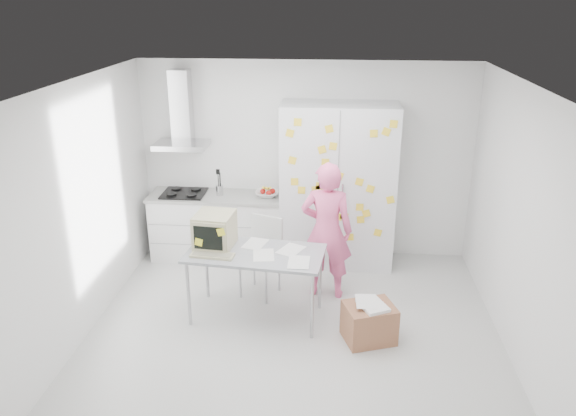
# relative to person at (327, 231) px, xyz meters

# --- Properties ---
(floor) EXTENTS (4.50, 4.00, 0.02)m
(floor) POSITION_rel_person_xyz_m (-0.33, -0.75, -0.86)
(floor) COLOR silver
(floor) RESTS_ON ground
(walls) EXTENTS (4.52, 4.01, 2.70)m
(walls) POSITION_rel_person_xyz_m (-0.33, -0.03, 0.50)
(walls) COLOR white
(walls) RESTS_ON ground
(ceiling) EXTENTS (4.50, 4.00, 0.02)m
(ceiling) POSITION_rel_person_xyz_m (-0.33, -0.75, 1.85)
(ceiling) COLOR white
(ceiling) RESTS_ON walls
(counter_run) EXTENTS (1.84, 0.63, 1.28)m
(counter_run) POSITION_rel_person_xyz_m (-1.53, 0.95, -0.38)
(counter_run) COLOR white
(counter_run) RESTS_ON ground
(range_hood) EXTENTS (0.70, 0.48, 1.01)m
(range_hood) POSITION_rel_person_xyz_m (-1.98, 1.08, 1.11)
(range_hood) COLOR silver
(range_hood) RESTS_ON walls
(tall_cabinet) EXTENTS (1.50, 0.68, 2.20)m
(tall_cabinet) POSITION_rel_person_xyz_m (0.12, 0.92, 0.25)
(tall_cabinet) COLOR silver
(tall_cabinet) RESTS_ON ground
(person) EXTENTS (0.65, 0.46, 1.70)m
(person) POSITION_rel_person_xyz_m (0.00, 0.00, 0.00)
(person) COLOR pink
(person) RESTS_ON ground
(desk) EXTENTS (1.58, 0.91, 1.20)m
(desk) POSITION_rel_person_xyz_m (-1.08, -0.51, 0.06)
(desk) COLOR #95989E
(desk) RESTS_ON ground
(chair) EXTENTS (0.57, 0.57, 0.97)m
(chair) POSITION_rel_person_xyz_m (-0.77, -0.00, -0.30)
(chair) COLOR silver
(chair) RESTS_ON ground
(cardboard_box) EXTENTS (0.62, 0.56, 0.45)m
(cardboard_box) POSITION_rel_person_xyz_m (0.49, -0.95, -0.64)
(cardboard_box) COLOR #9D6544
(cardboard_box) RESTS_ON ground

